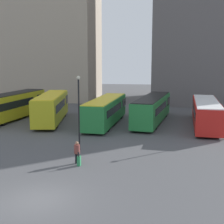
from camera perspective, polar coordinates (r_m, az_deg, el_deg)
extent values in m
plane|color=#4C4C4F|center=(17.00, -13.50, -15.45)|extent=(160.00, 160.00, 0.00)
cube|color=tan|center=(63.32, -17.27, 17.82)|extent=(30.09, 13.44, 33.61)
cube|color=gold|center=(39.79, -17.72, 1.17)|extent=(3.93, 12.27, 2.82)
cube|color=black|center=(43.97, -14.33, 2.52)|extent=(2.86, 2.49, 1.07)
cube|color=black|center=(38.84, -18.59, 1.45)|extent=(3.47, 7.96, 0.84)
cube|color=black|center=(39.62, -17.82, 3.24)|extent=(3.69, 12.01, 0.08)
cylinder|color=black|center=(43.13, -15.02, 0.32)|extent=(2.59, 1.30, 1.03)
cube|color=gold|center=(36.83, -11.01, 0.87)|extent=(4.23, 11.40, 2.86)
cube|color=black|center=(41.26, -9.97, 2.30)|extent=(2.79, 2.42, 1.09)
cube|color=black|center=(35.80, -11.29, 1.20)|extent=(3.61, 7.44, 0.86)
cube|color=yellow|center=(36.65, -11.08, 3.14)|extent=(4.00, 11.15, 0.08)
cylinder|color=black|center=(40.38, -10.14, -0.06)|extent=(2.50, 1.46, 1.09)
cylinder|color=black|center=(33.68, -11.92, -1.99)|extent=(2.50, 1.46, 1.09)
cube|color=#237A38|center=(34.91, -1.17, 0.27)|extent=(3.32, 12.02, 2.56)
cube|color=black|center=(39.57, 0.44, 1.82)|extent=(2.67, 2.35, 0.97)
cube|color=black|center=(33.83, -1.58, 0.53)|extent=(3.05, 7.76, 0.77)
cube|color=yellow|center=(34.72, -1.18, 2.42)|extent=(3.11, 11.77, 0.08)
cylinder|color=black|center=(38.63, 0.08, -0.45)|extent=(2.45, 1.12, 0.95)
cylinder|color=black|center=(31.59, -2.69, -2.67)|extent=(2.45, 1.12, 0.95)
cube|color=#237A38|center=(36.22, 7.38, 0.59)|extent=(4.43, 12.71, 2.64)
cube|color=black|center=(41.18, 8.64, 2.08)|extent=(2.79, 2.66, 1.00)
cube|color=black|center=(35.08, 7.06, 0.86)|extent=(3.72, 8.28, 0.79)
cube|color=black|center=(36.04, 7.42, 2.73)|extent=(4.20, 12.43, 0.08)
cylinder|color=black|center=(40.16, 8.32, -0.17)|extent=(2.44, 1.32, 0.96)
cylinder|color=black|center=(32.67, 6.14, -2.31)|extent=(2.44, 1.32, 0.96)
cube|color=red|center=(35.21, 16.82, -0.14)|extent=(3.66, 12.60, 2.48)
cube|color=black|center=(40.20, 16.40, 1.47)|extent=(2.80, 2.50, 0.94)
cube|color=black|center=(34.06, 16.96, 0.07)|extent=(3.30, 8.15, 0.75)
cube|color=white|center=(35.03, 16.92, 1.93)|extent=(3.44, 12.33, 0.08)
cylinder|color=black|center=(39.17, 16.40, -0.73)|extent=(2.54, 1.12, 0.91)
cylinder|color=black|center=(31.63, 17.16, -3.12)|extent=(2.54, 1.12, 0.91)
cylinder|color=black|center=(22.03, -6.59, -8.41)|extent=(0.14, 0.14, 0.72)
cylinder|color=black|center=(21.99, -6.19, -8.44)|extent=(0.14, 0.14, 0.72)
cylinder|color=brown|center=(21.82, -6.42, -6.75)|extent=(0.41, 0.41, 0.62)
sphere|color=#9E7051|center=(21.70, -6.44, -5.67)|extent=(0.23, 0.23, 0.23)
cube|color=#28844C|center=(21.54, -6.05, -8.88)|extent=(0.21, 0.31, 0.67)
cube|color=black|center=(21.30, -6.15, -7.72)|extent=(0.12, 0.03, 0.30)
cylinder|color=black|center=(24.64, -6.06, -0.55)|extent=(0.12, 0.12, 5.68)
sphere|color=beige|center=(24.31, -6.18, 6.25)|extent=(0.28, 0.28, 0.28)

